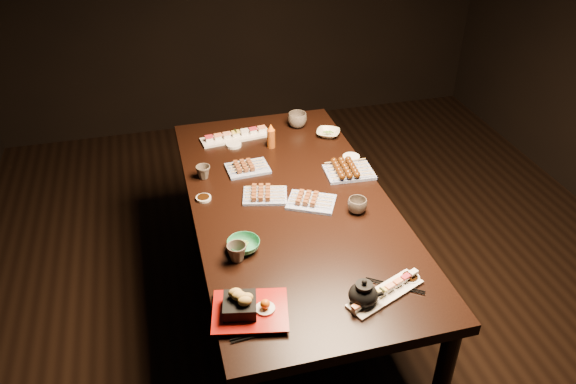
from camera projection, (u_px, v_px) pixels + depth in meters
The scene contains 23 objects.
ground at pixel (342, 328), 2.94m from camera, with size 5.00×5.00×0.00m, color black.
dining_table at pixel (291, 263), 2.80m from camera, with size 0.90×1.80×0.75m, color black.
sushi_platter_near at pixel (386, 291), 2.07m from camera, with size 0.32×0.09×0.04m, color white, non-canonical shape.
sushi_platter_far at pixel (236, 134), 3.08m from camera, with size 0.38×0.11×0.05m, color white, non-canonical shape.
yakitori_plate_center at pixel (265, 192), 2.60m from camera, with size 0.20×0.15×0.05m, color #828EB6, non-canonical shape.
yakitori_plate_right at pixel (311, 199), 2.56m from camera, with size 0.21×0.15×0.05m, color #828EB6, non-canonical shape.
yakitori_plate_left at pixel (248, 165), 2.80m from camera, with size 0.21×0.15×0.05m, color #828EB6, non-canonical shape.
tsukune_plate at pixel (349, 168), 2.77m from camera, with size 0.24×0.17×0.06m, color #828EB6, non-canonical shape.
edamame_bowl_green at pixel (244, 245), 2.29m from camera, with size 0.13×0.13×0.04m, color #2C8857.
edamame_bowl_cream at pixel (328, 133), 3.11m from camera, with size 0.13×0.13×0.03m, color beige.
tempura_tray at pixel (250, 304), 1.97m from camera, with size 0.27×0.21×0.10m, color black, non-canonical shape.
teacup_near_left at pixel (237, 252), 2.23m from camera, with size 0.08×0.08×0.07m, color #4E453C.
teacup_mid_right at pixel (357, 206), 2.50m from camera, with size 0.09×0.09×0.07m, color #4E453C.
teacup_far_left at pixel (203, 172), 2.74m from camera, with size 0.07×0.07×0.07m, color #4E453C.
teacup_far_right at pixel (297, 120), 3.19m from camera, with size 0.11×0.11×0.08m, color #4E453C.
teapot at pixel (363, 292), 2.02m from camera, with size 0.13×0.13×0.11m, color black, non-canonical shape.
condiment_bottle at pixel (271, 136), 2.97m from camera, with size 0.04×0.04×0.14m, color brown.
sauce_dish_west at pixel (204, 198), 2.60m from camera, with size 0.07×0.07×0.01m, color white.
sauce_dish_east at pixel (351, 157), 2.90m from camera, with size 0.09×0.09×0.02m, color white.
sauce_dish_se at pixel (410, 278), 2.15m from camera, with size 0.08×0.08×0.01m, color white.
sauce_dish_nw at pixel (234, 145), 3.02m from camera, with size 0.08×0.08×0.01m, color white.
chopsticks_near at pixel (259, 335), 1.92m from camera, with size 0.20×0.02×0.01m, color black, non-canonical shape.
chopsticks_se at pixel (395, 286), 2.12m from camera, with size 0.23×0.02×0.01m, color black, non-canonical shape.
Camera 1 is at (-0.79, -1.90, 2.23)m, focal length 35.00 mm.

